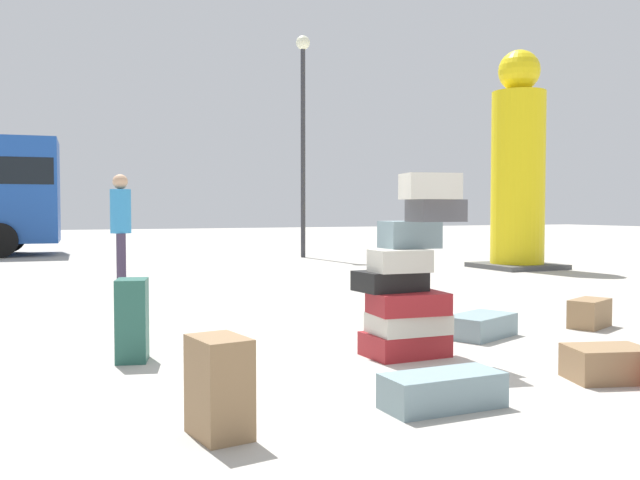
% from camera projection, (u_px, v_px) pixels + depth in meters
% --- Properties ---
extents(ground_plane, '(80.00, 80.00, 0.00)m').
position_uv_depth(ground_plane, '(401.00, 359.00, 5.70)').
color(ground_plane, '#ADA89E').
extents(suitcase_tower, '(0.76, 0.79, 1.52)m').
position_uv_depth(suitcase_tower, '(409.00, 283.00, 5.77)').
color(suitcase_tower, maroon).
rests_on(suitcase_tower, ground).
extents(suitcase_brown_right_side, '(0.58, 0.47, 0.30)m').
position_uv_depth(suitcase_brown_right_side, '(590.00, 313.00, 7.22)').
color(suitcase_brown_right_side, olive).
rests_on(suitcase_brown_right_side, ground).
extents(suitcase_brown_left_side, '(0.31, 0.41, 0.54)m').
position_uv_depth(suitcase_brown_left_side, '(219.00, 387.00, 3.73)').
color(suitcase_brown_left_side, olive).
rests_on(suitcase_brown_left_side, ground).
extents(suitcase_brown_behind_tower, '(0.64, 0.53, 0.24)m').
position_uv_depth(suitcase_brown_behind_tower, '(607.00, 363.00, 4.97)').
color(suitcase_brown_behind_tower, olive).
rests_on(suitcase_brown_behind_tower, ground).
extents(suitcase_teal_foreground_far, '(0.32, 0.38, 0.67)m').
position_uv_depth(suitcase_teal_foreground_far, '(132.00, 320.00, 5.60)').
color(suitcase_teal_foreground_far, '#26594C').
rests_on(suitcase_teal_foreground_far, ground).
extents(suitcase_slate_upright_blue, '(0.76, 0.35, 0.22)m').
position_uv_depth(suitcase_slate_upright_blue, '(443.00, 390.00, 4.28)').
color(suitcase_slate_upright_blue, gray).
rests_on(suitcase_slate_upright_blue, ground).
extents(suitcase_slate_white_trunk, '(0.83, 0.67, 0.22)m').
position_uv_depth(suitcase_slate_white_trunk, '(480.00, 326.00, 6.67)').
color(suitcase_slate_white_trunk, gray).
rests_on(suitcase_slate_white_trunk, ground).
extents(person_bearded_onlooker, '(0.30, 0.34, 1.75)m').
position_uv_depth(person_bearded_onlooker, '(121.00, 222.00, 10.12)').
color(person_bearded_onlooker, '#3F334C').
rests_on(person_bearded_onlooker, ground).
extents(yellow_dummy_statue, '(1.55, 1.55, 4.56)m').
position_uv_depth(yellow_dummy_statue, '(518.00, 171.00, 14.47)').
color(yellow_dummy_statue, yellow).
rests_on(yellow_dummy_statue, ground).
extents(lamp_post, '(0.36, 0.36, 5.69)m').
position_uv_depth(lamp_post, '(303.00, 112.00, 17.73)').
color(lamp_post, '#333338').
rests_on(lamp_post, ground).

